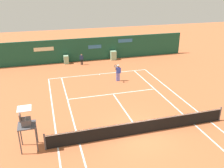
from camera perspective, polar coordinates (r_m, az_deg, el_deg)
ground_plane at (r=16.89m, az=5.89°, el=-10.28°), size 80.00×80.00×0.01m
tennis_net at (r=16.17m, az=6.72°, el=-9.81°), size 12.10×0.10×1.07m
sponsor_back_wall at (r=31.00m, az=-5.25°, el=7.93°), size 25.00×1.02×2.84m
umpire_chair at (r=14.95m, az=-19.25°, el=-8.56°), size 1.00×1.00×2.67m
player_on_baseline at (r=24.23m, az=1.40°, el=2.92°), size 0.80×0.68×1.88m
ball_kid_right_post at (r=29.49m, az=-7.05°, el=5.86°), size 0.44×0.20×1.32m
tennis_ball_by_sideline at (r=25.95m, az=-0.48°, el=2.00°), size 0.07×0.07×0.07m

